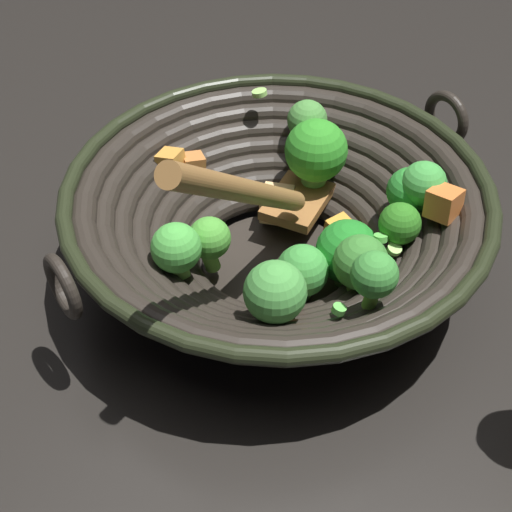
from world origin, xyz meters
The scene contains 2 objects.
ground_plane centered at (0.00, 0.00, 0.00)m, with size 4.00×4.00×0.00m, color black.
wok centered at (0.00, 0.00, 0.06)m, with size 0.37×0.37×0.24m.
Camera 1 is at (-0.49, -0.17, 0.51)m, focal length 54.61 mm.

